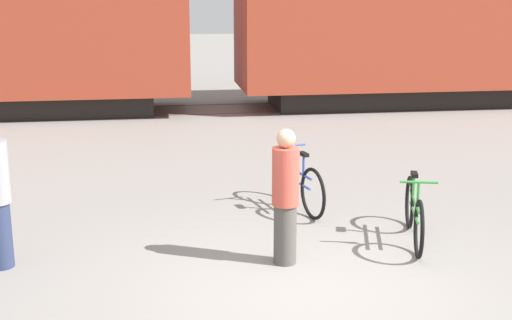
% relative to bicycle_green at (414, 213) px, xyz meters
% --- Properties ---
extents(ground_plane, '(80.00, 80.00, 0.00)m').
position_rel_bicycle_green_xyz_m(ground_plane, '(-1.67, -1.09, -0.38)').
color(ground_plane, gray).
extents(rail_near, '(61.73, 0.07, 0.01)m').
position_rel_bicycle_green_xyz_m(rail_near, '(-1.67, 9.57, -0.37)').
color(rail_near, '#4C4238').
rests_on(rail_near, ground_plane).
extents(rail_far, '(61.73, 0.07, 0.01)m').
position_rel_bicycle_green_xyz_m(rail_far, '(-1.67, 11.00, -0.37)').
color(rail_far, '#4C4238').
rests_on(rail_far, ground_plane).
extents(bicycle_green, '(0.55, 1.77, 0.90)m').
position_rel_bicycle_green_xyz_m(bicycle_green, '(0.00, 0.00, 0.00)').
color(bicycle_green, black).
rests_on(bicycle_green, ground_plane).
extents(bicycle_blue, '(0.52, 1.68, 0.93)m').
position_rel_bicycle_green_xyz_m(bicycle_blue, '(-1.20, 1.55, 0.01)').
color(bicycle_blue, black).
rests_on(bicycle_blue, ground_plane).
extents(person_in_red, '(0.32, 0.32, 1.63)m').
position_rel_bicycle_green_xyz_m(person_in_red, '(-1.77, -0.47, 0.44)').
color(person_in_red, '#514C47').
rests_on(person_in_red, ground_plane).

